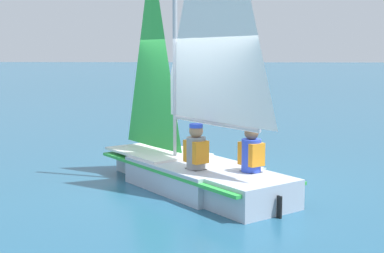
% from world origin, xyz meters
% --- Properties ---
extents(ground_plane, '(260.00, 260.00, 0.00)m').
position_xyz_m(ground_plane, '(0.00, 0.00, 0.00)').
color(ground_plane, '#235675').
extents(sailboat_main, '(3.80, 3.54, 5.67)m').
position_xyz_m(sailboat_main, '(0.03, 0.02, 0.87)').
color(sailboat_main, '#B2BCCC').
rests_on(sailboat_main, ground_plane).
extents(sailor_helm, '(0.43, 0.42, 1.16)m').
position_xyz_m(sailor_helm, '(0.53, 0.11, 0.63)').
color(sailor_helm, black).
rests_on(sailor_helm, ground_plane).
extents(sailor_crew, '(0.43, 0.42, 1.16)m').
position_xyz_m(sailor_crew, '(0.66, 0.97, 0.62)').
color(sailor_crew, black).
rests_on(sailor_crew, ground_plane).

